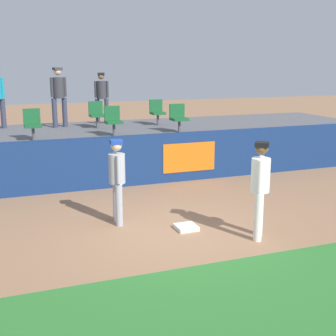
# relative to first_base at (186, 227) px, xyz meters

# --- Properties ---
(ground_plane) EXTENTS (60.00, 60.00, 0.00)m
(ground_plane) POSITION_rel_first_base_xyz_m (-0.28, -0.17, -0.04)
(ground_plane) COLOR #936B4C
(grass_foreground_strip) EXTENTS (18.00, 2.80, 0.01)m
(grass_foreground_strip) POSITION_rel_first_base_xyz_m (-0.28, -2.98, -0.04)
(grass_foreground_strip) COLOR #2D722D
(grass_foreground_strip) RESTS_ON ground_plane
(first_base) EXTENTS (0.40, 0.40, 0.08)m
(first_base) POSITION_rel_first_base_xyz_m (0.00, 0.00, 0.00)
(first_base) COLOR white
(first_base) RESTS_ON ground_plane
(player_fielder_home) EXTENTS (0.54, 0.47, 1.78)m
(player_fielder_home) POSITION_rel_first_base_xyz_m (1.08, -0.86, 0.99)
(player_fielder_home) COLOR white
(player_fielder_home) RESTS_ON ground_plane
(player_runner_visitor) EXTENTS (0.35, 0.47, 1.69)m
(player_runner_visitor) POSITION_rel_first_base_xyz_m (-1.14, 0.81, 0.94)
(player_runner_visitor) COLOR #9EA3AD
(player_runner_visitor) RESTS_ON ground_plane
(field_wall) EXTENTS (18.00, 0.26, 1.31)m
(field_wall) POSITION_rel_first_base_xyz_m (-0.27, 3.56, 0.62)
(field_wall) COLOR navy
(field_wall) RESTS_ON ground_plane
(bleacher_platform) EXTENTS (18.00, 4.80, 1.10)m
(bleacher_platform) POSITION_rel_first_base_xyz_m (-0.28, 6.13, 0.51)
(bleacher_platform) COLOR #59595E
(bleacher_platform) RESTS_ON ground_plane
(seat_back_right) EXTENTS (0.44, 0.44, 0.84)m
(seat_back_right) POSITION_rel_first_base_xyz_m (1.79, 6.80, 1.54)
(seat_back_right) COLOR #4C4C51
(seat_back_right) RESTS_ON bleacher_platform
(seat_front_left) EXTENTS (0.44, 0.44, 0.84)m
(seat_front_left) POSITION_rel_first_base_xyz_m (-2.37, 5.00, 1.54)
(seat_front_left) COLOR #4C4C51
(seat_front_left) RESTS_ON bleacher_platform
(seat_back_center) EXTENTS (0.45, 0.44, 0.84)m
(seat_back_center) POSITION_rel_first_base_xyz_m (-0.26, 6.80, 1.54)
(seat_back_center) COLOR #4C4C51
(seat_back_center) RESTS_ON bleacher_platform
(seat_front_center) EXTENTS (0.45, 0.44, 0.84)m
(seat_front_center) POSITION_rel_first_base_xyz_m (-0.16, 5.00, 1.54)
(seat_front_center) COLOR #4C4C51
(seat_front_center) RESTS_ON bleacher_platform
(seat_front_right) EXTENTS (0.47, 0.44, 0.84)m
(seat_front_right) POSITION_rel_first_base_xyz_m (1.83, 5.00, 1.54)
(seat_front_right) COLOR #4C4C51
(seat_front_right) RESTS_ON bleacher_platform
(spectator_hooded) EXTENTS (0.47, 0.39, 1.71)m
(spectator_hooded) POSITION_rel_first_base_xyz_m (0.16, 7.83, 2.06)
(spectator_hooded) COLOR #33384C
(spectator_hooded) RESTS_ON bleacher_platform
(spectator_capped) EXTENTS (0.52, 0.43, 1.89)m
(spectator_capped) POSITION_rel_first_base_xyz_m (-1.33, 7.40, 2.16)
(spectator_capped) COLOR #33384C
(spectator_capped) RESTS_ON bleacher_platform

